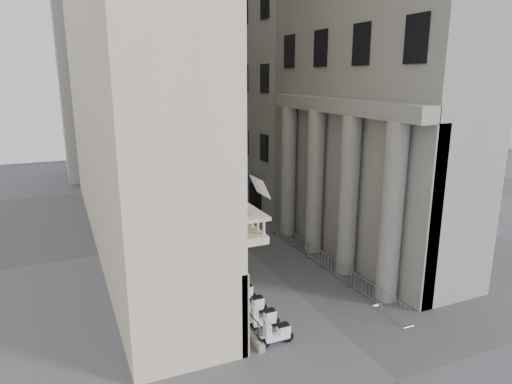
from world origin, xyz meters
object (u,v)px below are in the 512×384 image
(security_tent, at_px, (189,187))
(info_kiosk, at_px, (197,227))
(scooter_0, at_px, (277,345))
(pedestrian_b, at_px, (208,196))
(pedestrian_a, at_px, (190,200))
(street_lamp, at_px, (190,178))

(security_tent, distance_m, info_kiosk, 4.83)
(scooter_0, relative_size, info_kiosk, 0.83)
(info_kiosk, bearing_deg, security_tent, 73.83)
(scooter_0, height_order, pedestrian_b, pedestrian_b)
(pedestrian_a, bearing_deg, scooter_0, 97.12)
(security_tent, xyz_separation_m, pedestrian_b, (2.91, 3.95, -2.09))
(security_tent, height_order, pedestrian_a, security_tent)
(scooter_0, relative_size, security_tent, 0.33)
(security_tent, bearing_deg, scooter_0, -93.99)
(info_kiosk, relative_size, pedestrian_b, 0.93)
(street_lamp, height_order, pedestrian_b, street_lamp)
(street_lamp, height_order, pedestrian_a, street_lamp)
(street_lamp, bearing_deg, info_kiosk, -43.72)
(security_tent, height_order, pedestrian_b, security_tent)
(scooter_0, distance_m, security_tent, 20.07)
(info_kiosk, bearing_deg, scooter_0, -100.76)
(security_tent, relative_size, street_lamp, 0.57)
(scooter_0, distance_m, pedestrian_b, 24.15)
(street_lamp, relative_size, pedestrian_b, 4.08)
(security_tent, distance_m, street_lamp, 4.22)
(info_kiosk, height_order, pedestrian_b, pedestrian_b)
(street_lamp, distance_m, info_kiosk, 3.85)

